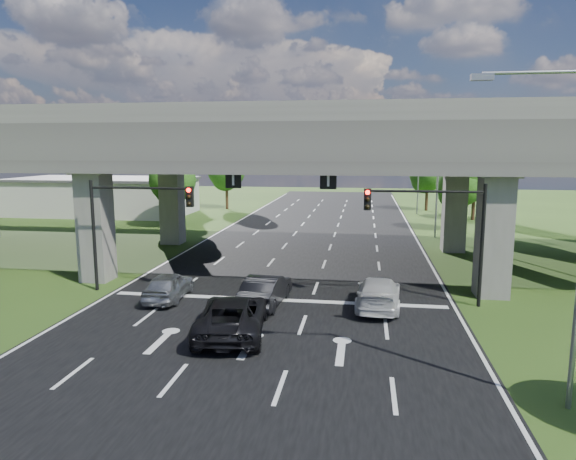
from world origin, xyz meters
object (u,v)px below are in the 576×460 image
(streetlight_far, at_px, (433,170))
(car_trailing, at_px, (232,315))
(streetlight_beyond, at_px, (415,164))
(streetlight_near, at_px, (570,213))
(car_dark, at_px, (266,290))
(signal_left, at_px, (131,215))
(car_silver, at_px, (169,286))
(signal_right, at_px, (437,221))
(car_white, at_px, (378,293))

(streetlight_far, bearing_deg, car_trailing, -113.36)
(streetlight_far, bearing_deg, streetlight_beyond, 90.00)
(streetlight_near, xyz_separation_m, car_trailing, (-11.03, 4.46, -5.02))
(streetlight_far, relative_size, car_dark, 2.16)
(streetlight_near, distance_m, streetlight_far, 30.00)
(signal_left, xyz_separation_m, streetlight_far, (17.92, 20.06, 1.66))
(streetlight_far, xyz_separation_m, car_silver, (-15.50, -21.21, -5.11))
(car_trailing, bearing_deg, car_dark, -105.84)
(car_silver, bearing_deg, car_trailing, 133.52)
(car_dark, bearing_deg, car_silver, 1.77)
(streetlight_near, relative_size, streetlight_far, 1.00)
(streetlight_beyond, xyz_separation_m, car_dark, (-10.42, -37.45, -5.06))
(car_silver, bearing_deg, streetlight_beyond, -114.98)
(signal_left, relative_size, car_silver, 1.45)
(streetlight_far, height_order, streetlight_beyond, same)
(signal_right, xyz_separation_m, streetlight_far, (2.27, 20.06, 1.66))
(signal_right, height_order, streetlight_beyond, streetlight_beyond)
(car_dark, bearing_deg, streetlight_far, -111.47)
(streetlight_far, xyz_separation_m, car_trailing, (-11.03, -25.54, -5.02))
(car_white, bearing_deg, streetlight_beyond, -94.49)
(streetlight_near, xyz_separation_m, streetlight_far, (0.00, 30.00, 0.00))
(signal_right, relative_size, signal_left, 1.00)
(streetlight_far, distance_m, car_silver, 26.76)
(car_dark, bearing_deg, streetlight_near, 145.08)
(streetlight_near, xyz_separation_m, car_silver, (-15.50, 8.79, -5.11))
(car_trailing, bearing_deg, streetlight_near, 150.61)
(signal_left, relative_size, car_white, 1.19)
(streetlight_near, bearing_deg, streetlight_beyond, 90.00)
(car_dark, height_order, car_trailing, car_trailing)
(signal_left, bearing_deg, streetlight_near, -29.02)
(streetlight_beyond, distance_m, car_white, 37.68)
(car_dark, relative_size, car_white, 0.92)
(streetlight_near, relative_size, car_dark, 2.16)
(streetlight_beyond, distance_m, car_trailing, 43.27)
(streetlight_beyond, bearing_deg, car_white, -97.66)
(signal_right, xyz_separation_m, streetlight_near, (2.27, -9.94, 1.66))
(car_silver, height_order, car_trailing, car_trailing)
(car_silver, relative_size, car_dark, 0.89)
(streetlight_far, bearing_deg, signal_right, -96.47)
(car_dark, bearing_deg, streetlight_beyond, -101.11)
(streetlight_beyond, bearing_deg, car_dark, -105.55)
(signal_right, xyz_separation_m, car_dark, (-8.15, -1.39, -3.40))
(streetlight_far, bearing_deg, car_silver, -126.15)
(signal_right, distance_m, signal_left, 15.65)
(streetlight_beyond, bearing_deg, signal_left, -116.43)
(streetlight_far, xyz_separation_m, car_white, (-4.97, -21.00, -5.09))
(car_trailing, bearing_deg, streetlight_far, -120.74)
(signal_left, bearing_deg, car_silver, -25.44)
(car_white, bearing_deg, car_trailing, 40.02)
(signal_left, distance_m, streetlight_near, 20.56)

